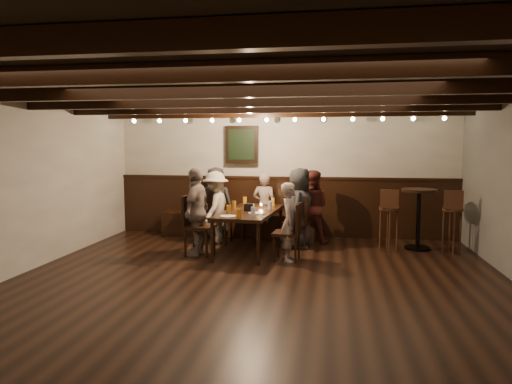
% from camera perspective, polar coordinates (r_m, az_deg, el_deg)
% --- Properties ---
extents(room, '(7.00, 7.00, 7.00)m').
position_cam_1_polar(room, '(7.56, 0.35, 0.79)').
color(room, black).
rests_on(room, ground).
extents(dining_table, '(0.96, 1.87, 0.68)m').
position_cam_1_polar(dining_table, '(7.48, -0.79, -2.76)').
color(dining_table, black).
rests_on(dining_table, floor).
extents(chair_left_near, '(0.49, 0.49, 0.99)m').
position_cam_1_polar(chair_left_near, '(8.17, -4.87, -4.30)').
color(chair_left_near, black).
rests_on(chair_left_near, floor).
extents(chair_left_far, '(0.47, 0.47, 0.96)m').
position_cam_1_polar(chair_left_far, '(7.34, -7.17, -5.58)').
color(chair_left_far, black).
rests_on(chair_left_far, floor).
extents(chair_right_near, '(0.45, 0.45, 0.90)m').
position_cam_1_polar(chair_right_near, '(7.83, 5.18, -4.95)').
color(chair_right_near, black).
rests_on(chair_right_near, floor).
extents(chair_right_far, '(0.43, 0.43, 0.88)m').
position_cam_1_polar(chair_right_far, '(6.96, 4.01, -6.38)').
color(chair_right_far, black).
rests_on(chair_right_far, floor).
extents(person_bench_left, '(0.69, 0.48, 1.34)m').
position_cam_1_polar(person_bench_left, '(8.59, -5.04, -1.33)').
color(person_bench_left, '#272629').
rests_on(person_bench_left, floor).
extents(person_bench_centre, '(0.47, 0.33, 1.23)m').
position_cam_1_polar(person_bench_centre, '(8.49, 1.05, -1.75)').
color(person_bench_centre, gray).
rests_on(person_bench_centre, floor).
extents(person_bench_right, '(0.67, 0.54, 1.30)m').
position_cam_1_polar(person_bench_right, '(8.18, 6.96, -1.83)').
color(person_bench_right, '#57241E').
rests_on(person_bench_right, floor).
extents(person_left_near, '(0.55, 0.87, 1.29)m').
position_cam_1_polar(person_left_near, '(8.12, -5.08, -1.93)').
color(person_left_near, '#B4A998').
rests_on(person_left_near, floor).
extents(person_left_far, '(0.41, 0.84, 1.39)m').
position_cam_1_polar(person_left_far, '(7.28, -7.43, -2.44)').
color(person_left_far, gray).
rests_on(person_left_far, floor).
extents(person_right_near, '(0.49, 0.70, 1.36)m').
position_cam_1_polar(person_right_near, '(7.76, 5.44, -2.01)').
color(person_right_near, '#252527').
rests_on(person_right_near, floor).
extents(person_right_far, '(0.32, 0.46, 1.19)m').
position_cam_1_polar(person_right_far, '(6.89, 4.28, -3.75)').
color(person_right_far, gray).
rests_on(person_right_far, floor).
extents(pint_a, '(0.07, 0.07, 0.14)m').
position_cam_1_polar(pint_a, '(8.21, -1.41, -1.10)').
color(pint_a, '#BF7219').
rests_on(pint_a, dining_table).
extents(pint_b, '(0.07, 0.07, 0.14)m').
position_cam_1_polar(pint_b, '(8.03, 2.13, -1.25)').
color(pint_b, '#BF7219').
rests_on(pint_b, dining_table).
extents(pint_c, '(0.07, 0.07, 0.14)m').
position_cam_1_polar(pint_c, '(7.64, -2.77, -1.63)').
color(pint_c, '#BF7219').
rests_on(pint_c, dining_table).
extents(pint_d, '(0.07, 0.07, 0.14)m').
position_cam_1_polar(pint_d, '(7.59, 1.79, -1.68)').
color(pint_d, silver).
rests_on(pint_d, dining_table).
extents(pint_e, '(0.07, 0.07, 0.14)m').
position_cam_1_polar(pint_e, '(7.10, -3.45, -2.22)').
color(pint_e, '#BF7219').
rests_on(pint_e, dining_table).
extents(pint_f, '(0.07, 0.07, 0.14)m').
position_cam_1_polar(pint_f, '(6.89, -0.37, -2.46)').
color(pint_f, silver).
rests_on(pint_f, dining_table).
extents(pint_g, '(0.07, 0.07, 0.14)m').
position_cam_1_polar(pint_g, '(6.69, -2.15, -2.72)').
color(pint_g, '#BF7219').
rests_on(pint_g, dining_table).
extents(plate_near, '(0.24, 0.24, 0.01)m').
position_cam_1_polar(plate_near, '(6.85, -3.52, -3.05)').
color(plate_near, white).
rests_on(plate_near, dining_table).
extents(plate_far, '(0.24, 0.24, 0.01)m').
position_cam_1_polar(plate_far, '(7.14, -0.02, -2.67)').
color(plate_far, white).
rests_on(plate_far, dining_table).
extents(condiment_caddy, '(0.15, 0.10, 0.12)m').
position_cam_1_polar(condiment_caddy, '(7.42, -0.89, -1.93)').
color(condiment_caddy, black).
rests_on(condiment_caddy, dining_table).
extents(candle, '(0.05, 0.05, 0.05)m').
position_cam_1_polar(candle, '(7.73, 0.65, -1.87)').
color(candle, beige).
rests_on(candle, dining_table).
extents(high_top_table, '(0.57, 0.57, 1.02)m').
position_cam_1_polar(high_top_table, '(8.08, 19.67, -2.10)').
color(high_top_table, black).
rests_on(high_top_table, floor).
extents(bar_stool_left, '(0.33, 0.35, 1.03)m').
position_cam_1_polar(bar_stool_left, '(7.85, 16.25, -4.33)').
color(bar_stool_left, '#3A2012').
rests_on(bar_stool_left, floor).
extents(bar_stool_right, '(0.34, 0.36, 1.03)m').
position_cam_1_polar(bar_stool_right, '(8.08, 23.28, -4.29)').
color(bar_stool_right, '#3A2012').
rests_on(bar_stool_right, floor).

